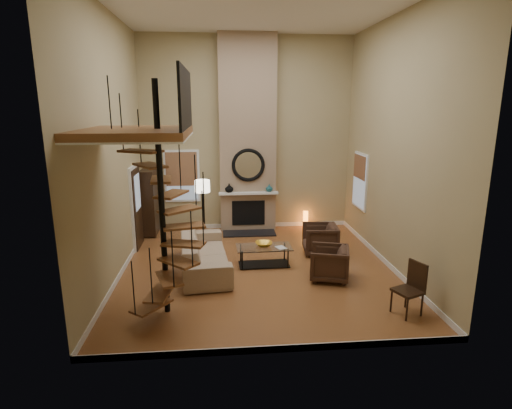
{
  "coord_description": "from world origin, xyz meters",
  "views": [
    {
      "loc": [
        -0.81,
        -8.63,
        3.62
      ],
      "look_at": [
        0.0,
        0.4,
        1.4
      ],
      "focal_mm": 28.77,
      "sensor_mm": 36.0,
      "label": 1
    }
  ],
  "objects": [
    {
      "name": "mantel",
      "position": [
        0.0,
        2.78,
        1.15
      ],
      "size": [
        1.7,
        0.18,
        0.06
      ],
      "primitive_type": "cube",
      "color": "white",
      "rests_on": "chimney_breast"
    },
    {
      "name": "book",
      "position": [
        0.52,
        0.04,
        0.46
      ],
      "size": [
        0.27,
        0.31,
        0.02
      ],
      "primitive_type": "imported",
      "rotation": [
        0.0,
        0.0,
        0.37
      ],
      "color": "gray",
      "rests_on": "coffee_table"
    },
    {
      "name": "mirror_disc",
      "position": [
        0.0,
        2.85,
        1.95
      ],
      "size": [
        0.8,
        0.01,
        0.8
      ],
      "primitive_type": "cylinder",
      "rotation": [
        1.57,
        0.0,
        0.0
      ],
      "color": "white",
      "rests_on": "chimney_breast"
    },
    {
      "name": "vase_right",
      "position": [
        0.6,
        2.82,
        1.28
      ],
      "size": [
        0.2,
        0.2,
        0.21
      ],
      "primitive_type": "imported",
      "color": "#1A525B",
      "rests_on": "mantel"
    },
    {
      "name": "coffee_table",
      "position": [
        0.17,
        0.19,
        0.28
      ],
      "size": [
        1.27,
        0.66,
        0.46
      ],
      "color": "silver",
      "rests_on": "ground"
    },
    {
      "name": "firebox",
      "position": [
        0.0,
        2.86,
        0.55
      ],
      "size": [
        0.95,
        0.02,
        0.72
      ],
      "primitive_type": "cube",
      "color": "black",
      "rests_on": "chimney_breast"
    },
    {
      "name": "right_wall",
      "position": [
        3.0,
        0.0,
        2.75
      ],
      "size": [
        0.02,
        6.5,
        5.5
      ],
      "primitive_type": "cube",
      "color": "tan",
      "rests_on": "ground"
    },
    {
      "name": "sofa",
      "position": [
        -1.2,
        0.08,
        0.4
      ],
      "size": [
        1.23,
        2.64,
        0.75
      ],
      "primitive_type": "imported",
      "rotation": [
        0.0,
        0.0,
        1.66
      ],
      "color": "tan",
      "rests_on": "ground"
    },
    {
      "name": "window_right",
      "position": [
        2.97,
        2.0,
        1.63
      ],
      "size": [
        0.06,
        1.02,
        1.52
      ],
      "color": "white",
      "rests_on": "right_wall"
    },
    {
      "name": "chimney_breast",
      "position": [
        0.0,
        3.06,
        2.75
      ],
      "size": [
        1.6,
        0.38,
        5.5
      ],
      "primitive_type": "cube",
      "color": "#967A61",
      "rests_on": "ground"
    },
    {
      "name": "mirror_frame",
      "position": [
        0.0,
        2.84,
        1.95
      ],
      "size": [
        0.94,
        0.1,
        0.94
      ],
      "primitive_type": "torus",
      "rotation": [
        1.57,
        0.0,
        0.0
      ],
      "color": "black",
      "rests_on": "chimney_breast"
    },
    {
      "name": "hearth",
      "position": [
        0.0,
        2.57,
        0.02
      ],
      "size": [
        1.5,
        0.6,
        0.04
      ],
      "primitive_type": "cube",
      "color": "black",
      "rests_on": "ground"
    },
    {
      "name": "armchair_near",
      "position": [
        1.72,
        0.87,
        0.35
      ],
      "size": [
        0.9,
        0.88,
        0.76
      ],
      "primitive_type": "imported",
      "rotation": [
        0.0,
        0.0,
        -1.66
      ],
      "color": "#40291D",
      "rests_on": "ground"
    },
    {
      "name": "vase_left",
      "position": [
        -0.55,
        2.82,
        1.3
      ],
      "size": [
        0.24,
        0.24,
        0.25
      ],
      "primitive_type": "imported",
      "color": "black",
      "rests_on": "mantel"
    },
    {
      "name": "ground",
      "position": [
        0.0,
        0.0,
        -0.01
      ],
      "size": [
        6.0,
        6.5,
        0.01
      ],
      "primitive_type": "cube",
      "color": "#A96836",
      "rests_on": "ground"
    },
    {
      "name": "floor_lamp",
      "position": [
        -1.27,
        1.91,
        1.41
      ],
      "size": [
        0.39,
        0.39,
        1.71
      ],
      "color": "black",
      "rests_on": "ground"
    },
    {
      "name": "window_back",
      "position": [
        -1.9,
        3.22,
        1.62
      ],
      "size": [
        1.02,
        0.06,
        1.52
      ],
      "color": "white",
      "rests_on": "back_wall"
    },
    {
      "name": "back_wall",
      "position": [
        0.0,
        3.25,
        2.75
      ],
      "size": [
        6.0,
        0.02,
        5.5
      ],
      "primitive_type": "cube",
      "color": "tan",
      "rests_on": "ground"
    },
    {
      "name": "left_wall",
      "position": [
        -3.0,
        0.0,
        2.75
      ],
      "size": [
        0.02,
        6.5,
        5.5
      ],
      "primitive_type": "cube",
      "color": "tan",
      "rests_on": "ground"
    },
    {
      "name": "baseboard_front",
      "position": [
        0.0,
        -3.24,
        0.06
      ],
      "size": [
        6.0,
        0.02,
        0.12
      ],
      "primitive_type": "cube",
      "color": "white",
      "rests_on": "ground"
    },
    {
      "name": "baseboard_left",
      "position": [
        -2.99,
        0.0,
        0.06
      ],
      "size": [
        0.02,
        6.5,
        0.12
      ],
      "primitive_type": "cube",
      "color": "white",
      "rests_on": "ground"
    },
    {
      "name": "spiral_stair",
      "position": [
        -1.78,
        -1.79,
        1.78
      ],
      "size": [
        1.47,
        1.47,
        4.06
      ],
      "color": "black",
      "rests_on": "ground"
    },
    {
      "name": "ceiling",
      "position": [
        0.0,
        0.0,
        5.5
      ],
      "size": [
        6.0,
        6.5,
        0.01
      ],
      "primitive_type": "cube",
      "color": "silver",
      "rests_on": "back_wall"
    },
    {
      "name": "armchair_far",
      "position": [
        1.53,
        -0.71,
        0.35
      ],
      "size": [
        0.97,
        0.96,
        0.72
      ],
      "primitive_type": "imported",
      "rotation": [
        0.0,
        0.0,
        -1.85
      ],
      "color": "#40291D",
      "rests_on": "ground"
    },
    {
      "name": "bowl",
      "position": [
        0.17,
        0.24,
        0.5
      ],
      "size": [
        0.39,
        0.39,
        0.1
      ],
      "primitive_type": "imported",
      "color": "gold",
      "rests_on": "coffee_table"
    },
    {
      "name": "accent_lamp",
      "position": [
        1.73,
        3.03,
        0.25
      ],
      "size": [
        0.14,
        0.14,
        0.52
      ],
      "primitive_type": "cylinder",
      "color": "orange",
      "rests_on": "ground"
    },
    {
      "name": "loft",
      "position": [
        -2.04,
        -1.8,
        3.24
      ],
      "size": [
        1.7,
        2.2,
        1.09
      ],
      "color": "brown",
      "rests_on": "left_wall"
    },
    {
      "name": "side_chair",
      "position": [
        2.5,
        -2.26,
        0.53
      ],
      "size": [
        0.56,
        0.55,
        0.94
      ],
      "color": "black",
      "rests_on": "ground"
    },
    {
      "name": "hutch",
      "position": [
        -2.8,
        2.79,
        0.95
      ],
      "size": [
        0.38,
        0.82,
        1.82
      ],
      "primitive_type": "cube",
      "color": "black",
      "rests_on": "ground"
    },
    {
      "name": "front_wall",
      "position": [
        0.0,
        -3.25,
        2.75
      ],
      "size": [
        6.0,
        0.02,
        5.5
      ],
      "primitive_type": "cube",
      "color": "tan",
      "rests_on": "ground"
    },
    {
      "name": "baseboard_right",
      "position": [
        2.99,
        0.0,
        0.06
      ],
      "size": [
        0.02,
        6.5,
        0.12
      ],
      "primitive_type": "cube",
      "color": "white",
      "rests_on": "ground"
    },
    {
      "name": "baseboard_back",
      "position": [
        0.0,
        3.24,
        0.06
      ],
      "size": [
        6.0,
        0.02,
        0.12
      ],
      "primitive_type": "cube",
      "color": "white",
      "rests_on": "ground"
    },
    {
      "name": "entry_door",
      "position": [
        -2.95,
        1.8,
        1.05
      ],
      "size": [
        0.1,
        1.05,
        2.16
      ],
      "color": "white",
      "rests_on": "ground"
    }
  ]
}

